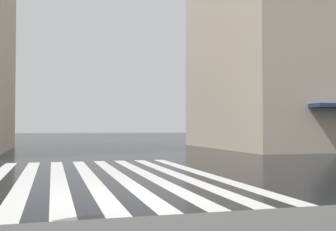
% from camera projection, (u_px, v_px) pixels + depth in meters
% --- Properties ---
extents(ground_plane, '(220.00, 220.00, 0.00)m').
position_uv_depth(ground_plane, '(125.00, 196.00, 9.98)').
color(ground_plane, black).
extents(zebra_crossing, '(13.00, 7.50, 0.01)m').
position_uv_depth(zebra_crossing, '(105.00, 177.00, 13.83)').
color(zebra_crossing, silver).
rests_on(zebra_crossing, ground_plane).
extents(haussmann_block_corner, '(16.07, 20.98, 21.37)m').
position_uv_depth(haussmann_block_corner, '(330.00, 24.00, 35.12)').
color(haussmann_block_corner, tan).
rests_on(haussmann_block_corner, ground_plane).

